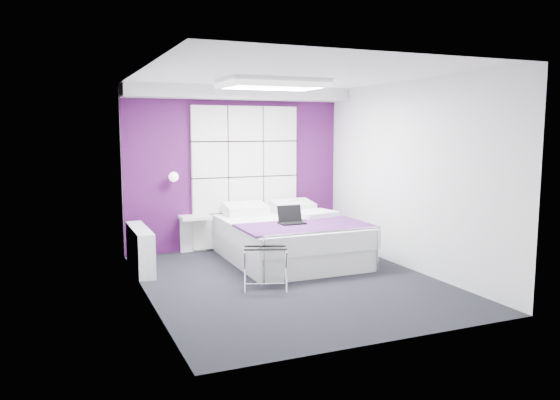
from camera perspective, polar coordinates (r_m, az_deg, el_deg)
name	(u,v)px	position (r m, az deg, el deg)	size (l,w,h in m)	color
floor	(290,281)	(7.10, 1.06, -8.45)	(4.40, 4.40, 0.00)	black
ceiling	(291,75)	(6.86, 1.11, 12.93)	(4.40, 4.40, 0.00)	white
wall_back	(236,169)	(8.91, -4.67, 3.26)	(3.60, 3.60, 0.00)	white
wall_left	(145,186)	(6.35, -13.94, 1.40)	(4.40, 4.40, 0.00)	white
wall_right	(409,176)	(7.76, 13.34, 2.48)	(4.40, 4.40, 0.00)	white
accent_wall	(236,169)	(8.90, -4.65, 3.26)	(3.58, 0.02, 2.58)	#451047
soffit	(240,93)	(8.67, -4.23, 11.09)	(3.58, 0.50, 0.20)	silver
headboard	(246,177)	(8.91, -3.62, 2.44)	(1.80, 0.08, 2.30)	silver
skylight	(272,83)	(7.41, -0.82, 12.13)	(1.36, 0.86, 0.12)	white
wall_lamp	(173,177)	(8.51, -11.11, 2.42)	(0.15, 0.15, 0.15)	white
radiator	(140,249)	(7.79, -14.41, -4.98)	(0.22, 1.20, 0.60)	silver
bed	(289,239)	(8.13, 0.93, -4.05)	(1.82, 2.20, 0.77)	silver
nightstand	(195,217)	(8.62, -8.87, -1.79)	(0.47, 0.37, 0.05)	silver
luggage_rack	(265,268)	(6.72, -1.53, -7.10)	(0.52, 0.38, 0.51)	silver
laptop	(291,219)	(7.70, 1.12, -2.00)	(0.36, 0.25, 0.26)	black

